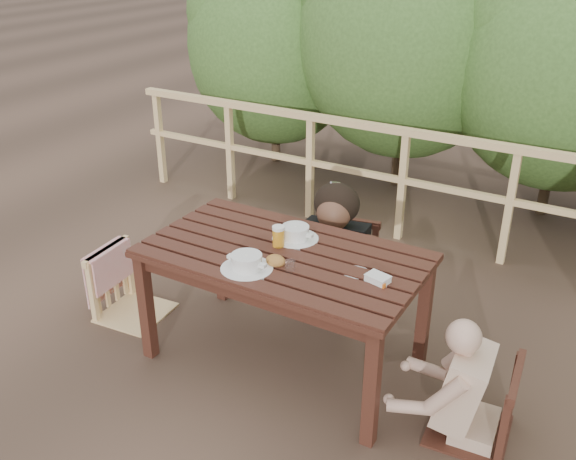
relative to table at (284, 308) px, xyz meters
The scene contains 15 objects.
ground 0.38m from the table, ahead, with size 60.00×60.00×0.00m, color brown.
table is the anchor object (origin of this frame).
chair_left 1.19m from the table, behind, with size 0.46×0.46×0.92m, color #DAB376.
chair_far 0.91m from the table, 93.25° to the left, with size 0.50×0.50×1.00m, color #371A12.
chair_right 1.21m from the table, ahead, with size 0.44×0.44×0.89m, color #371A12.
woman 0.98m from the table, 93.18° to the left, with size 0.58×0.72×1.44m, color black, non-canonical shape.
diner_right 1.26m from the table, ahead, with size 0.46×0.57×1.15m, color #CBA68B, non-canonical shape.
railing 2.00m from the table, 90.00° to the left, with size 5.60×0.10×1.01m, color #DAB376.
hedge_row 3.56m from the table, 82.87° to the left, with size 6.60×1.60×3.80m, color #395A25, non-canonical shape.
soup_near 0.52m from the table, 105.74° to the right, with size 0.30×0.30×0.10m, color white.
soup_far 0.47m from the table, 98.36° to the left, with size 0.29×0.29×0.10m, color white.
bread_roll 0.45m from the table, 76.45° to the right, with size 0.12×0.09×0.07m, color #A56E28.
beer_glass 0.46m from the table, 144.65° to the left, with size 0.07×0.07×0.14m, color orange.
tumbler 0.47m from the table, 50.03° to the right, with size 0.06×0.06×0.07m, color silver.
butter_tub 0.74m from the table, ahead, with size 0.13×0.09×0.05m, color white.
Camera 1 is at (1.68, -2.83, 2.53)m, focal length 39.27 mm.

